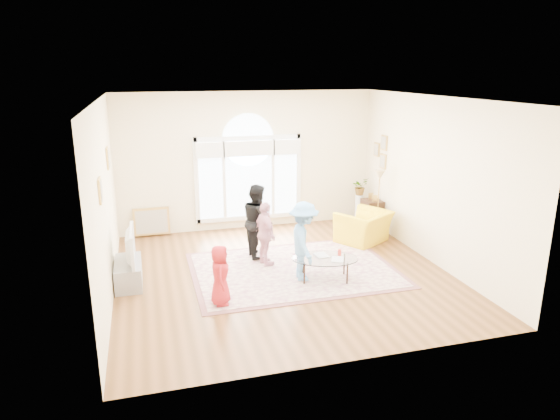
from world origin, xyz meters
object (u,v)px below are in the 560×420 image
object	(u,v)px
coffee_table	(325,259)
armchair	(364,227)
tv_console	(129,273)
area_rug	(294,270)
television	(127,246)

from	to	relation	value
coffee_table	armchair	bearing A→B (deg)	63.23
tv_console	coffee_table	distance (m)	3.49
tv_console	armchair	distance (m)	5.03
area_rug	television	xyz separation A→B (m)	(-2.98, 0.18, 0.71)
tv_console	armchair	world-z (taller)	armchair
area_rug	coffee_table	size ratio (longest dim) A/B	2.67
area_rug	tv_console	bearing A→B (deg)	176.60
coffee_table	tv_console	bearing A→B (deg)	-177.06
tv_console	television	bearing A→B (deg)	0.00
area_rug	television	size ratio (longest dim) A/B	3.51
area_rug	armchair	size ratio (longest dim) A/B	3.39
area_rug	armchair	distance (m)	2.27
television	armchair	distance (m)	5.03
area_rug	tv_console	world-z (taller)	tv_console
coffee_table	armchair	xyz separation A→B (m)	(1.53, 1.69, -0.06)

